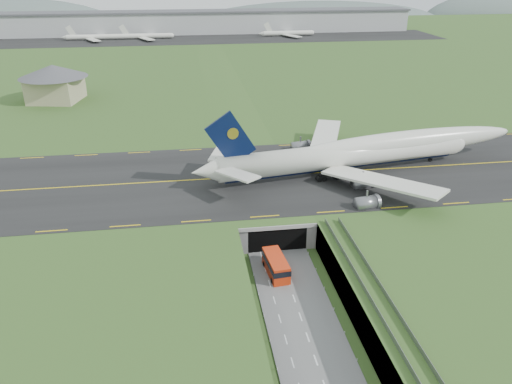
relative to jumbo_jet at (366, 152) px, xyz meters
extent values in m
plane|color=#2F4F1F|center=(-26.66, -33.00, -11.06)|extent=(900.00, 900.00, 0.00)
cube|color=gray|center=(-26.66, -33.00, -8.06)|extent=(800.00, 800.00, 6.00)
cube|color=slate|center=(-26.66, -40.50, -10.96)|extent=(12.00, 75.00, 0.20)
cube|color=black|center=(-26.66, 0.00, -4.97)|extent=(800.00, 44.00, 0.18)
cube|color=gray|center=(-26.66, -14.00, -5.56)|extent=(16.00, 22.00, 1.00)
cube|color=gray|center=(-33.66, -14.00, -8.06)|extent=(2.00, 22.00, 6.00)
cube|color=gray|center=(-19.66, -14.00, -8.06)|extent=(2.00, 22.00, 6.00)
cube|color=black|center=(-26.66, -19.00, -8.56)|extent=(12.00, 12.00, 5.00)
cube|color=#A8A8A3|center=(-26.66, -25.05, -5.46)|extent=(17.00, 0.50, 0.80)
cube|color=#A8A8A3|center=(-15.66, -51.50, -5.26)|extent=(3.00, 53.00, 0.50)
cube|color=gray|center=(-17.06, -51.50, -4.51)|extent=(0.06, 53.00, 1.00)
cube|color=gray|center=(-14.26, -51.50, -4.51)|extent=(0.06, 53.00, 1.00)
cylinder|color=#A8A8A3|center=(-15.66, -61.00, -8.26)|extent=(0.90, 0.90, 5.60)
cylinder|color=#A8A8A3|center=(-15.66, -49.00, -8.26)|extent=(0.90, 0.90, 5.60)
cylinder|color=#A8A8A3|center=(-15.66, -37.00, -8.26)|extent=(0.90, 0.90, 5.60)
cylinder|color=silver|center=(-5.92, -0.95, -0.24)|extent=(63.27, 15.91, 5.94)
sphere|color=silver|center=(25.24, 4.07, -0.24)|extent=(6.67, 6.67, 5.82)
cone|color=silver|center=(-39.83, -6.42, -0.24)|extent=(7.31, 6.61, 5.64)
ellipsoid|color=silver|center=(10.91, 1.76, 1.10)|extent=(63.50, 15.49, 6.24)
ellipsoid|color=black|center=(24.33, 3.92, 0.50)|extent=(4.52, 3.23, 2.08)
cylinder|color=#081232|center=(-5.92, -0.95, -2.56)|extent=(59.61, 12.00, 2.50)
cube|color=silver|center=(-6.45, 14.01, -1.17)|extent=(15.97, 28.31, 2.50)
cube|color=silver|center=(-35.44, 1.34, 1.15)|extent=(7.26, 11.02, 0.95)
cube|color=silver|center=(-1.73, -15.32, -1.17)|extent=(22.61, 25.68, 2.50)
cube|color=silver|center=(-33.23, -12.41, 1.15)|extent=(9.50, 10.67, 0.95)
cube|color=#081232|center=(-33.88, -5.46, 6.72)|extent=(11.75, 2.43, 13.14)
cylinder|color=gold|center=(-33.42, -5.38, 8.12)|extent=(2.67, 1.06, 2.60)
cylinder|color=slate|center=(-6.66, 7.86, -4.05)|extent=(5.25, 3.79, 3.06)
cylinder|color=slate|center=(-12.54, 16.79, -4.05)|extent=(5.25, 3.79, 3.06)
cylinder|color=slate|center=(-3.85, -9.55, -4.05)|extent=(5.25, 3.79, 3.06)
cylinder|color=slate|center=(-6.63, -19.88, -4.05)|extent=(5.25, 3.79, 3.06)
cylinder|color=black|center=(19.01, 3.06, -4.37)|extent=(1.08, 0.62, 1.02)
cube|color=black|center=(-10.05, -1.62, -4.23)|extent=(6.53, 7.30, 1.30)
cube|color=red|center=(-28.42, -32.85, -9.14)|extent=(4.04, 8.88, 3.44)
cube|color=black|center=(-28.42, -32.85, -8.45)|extent=(4.12, 9.00, 1.15)
cube|color=black|center=(-28.42, -32.85, -10.57)|extent=(3.75, 8.29, 0.57)
cylinder|color=black|center=(-29.62, -35.85, -10.43)|extent=(0.50, 1.07, 1.03)
cylinder|color=black|center=(-30.18, -30.14, -10.43)|extent=(0.50, 1.07, 1.03)
cylinder|color=black|center=(-26.65, -35.56, -10.43)|extent=(0.50, 1.07, 1.03)
cylinder|color=black|center=(-27.21, -29.85, -10.43)|extent=(0.50, 1.07, 1.03)
cube|color=tan|center=(-90.61, 82.42, -0.60)|extent=(19.57, 19.57, 8.91)
cone|color=#4C4C51|center=(-90.61, 82.42, 6.08)|extent=(28.70, 28.70, 4.46)
cube|color=#B2B2B2|center=(-26.66, 267.00, 2.44)|extent=(300.00, 22.00, 15.00)
cube|color=#4C4C51|center=(-26.66, 267.00, 9.94)|extent=(302.00, 24.00, 1.20)
cube|color=black|center=(-26.66, 237.00, -4.92)|extent=(320.00, 50.00, 0.08)
cylinder|color=silver|center=(-100.13, 242.00, -2.88)|extent=(34.00, 3.20, 3.20)
cylinder|color=silver|center=(-66.26, 242.00, -2.88)|extent=(34.00, 3.20, 3.20)
cylinder|color=silver|center=(30.40, 242.00, -2.88)|extent=(34.00, 3.20, 3.20)
ellipsoid|color=#546460|center=(-206.66, 397.00, -15.06)|extent=(220.00, 77.00, 56.00)
ellipsoid|color=#546460|center=(93.34, 397.00, -15.06)|extent=(260.00, 91.00, 44.00)
ellipsoid|color=#546460|center=(293.34, 397.00, -15.06)|extent=(180.00, 63.00, 60.00)
camera|label=1|loc=(-43.57, -110.43, 42.78)|focal=35.00mm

